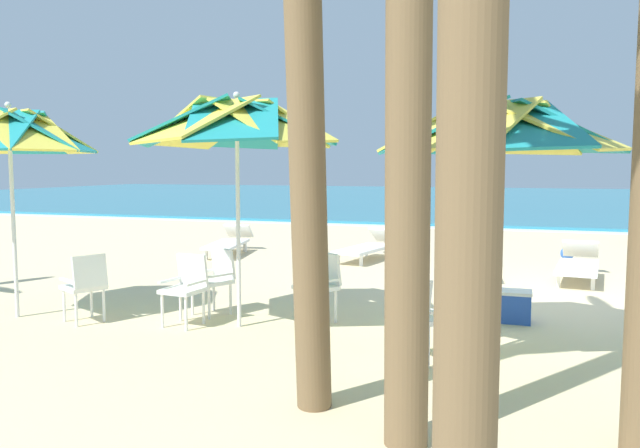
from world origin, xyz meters
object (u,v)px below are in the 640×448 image
(cooler_box, at_px, (511,306))
(plastic_chair_0, at_px, (454,294))
(plastic_chair_5, at_px, (86,283))
(beach_ball, at_px, (567,253))
(plastic_chair_2, at_px, (320,282))
(sun_lounger_1, at_px, (474,259))
(beach_umbrella_0, at_px, (497,130))
(plastic_chair_4, at_px, (186,285))
(beach_umbrella_1, at_px, (237,125))
(plastic_chair_1, at_px, (424,312))
(sun_lounger_0, at_px, (578,264))
(beachgoer_seated, at_px, (640,232))
(sun_lounger_2, at_px, (368,246))
(beach_umbrella_2, at_px, (9,134))
(sun_lounger_3, at_px, (229,242))
(plastic_chair_3, at_px, (215,277))

(cooler_box, bearing_deg, plastic_chair_0, -123.48)
(plastic_chair_5, height_order, beach_ball, plastic_chair_5)
(plastic_chair_0, distance_m, cooler_box, 1.14)
(plastic_chair_2, bearing_deg, sun_lounger_1, 69.06)
(beach_umbrella_0, height_order, beach_ball, beach_umbrella_0)
(plastic_chair_0, relative_size, plastic_chair_4, 1.00)
(plastic_chair_2, xyz_separation_m, beach_ball, (3.30, 6.46, -0.36))
(beach_umbrella_1, bearing_deg, beach_ball, 59.35)
(plastic_chair_1, bearing_deg, sun_lounger_0, 70.71)
(plastic_chair_0, distance_m, beachgoer_seated, 10.75)
(sun_lounger_0, distance_m, sun_lounger_2, 4.13)
(plastic_chair_1, relative_size, beach_umbrella_1, 0.31)
(beach_umbrella_1, relative_size, beach_ball, 10.33)
(beach_umbrella_2, xyz_separation_m, beachgoer_seated, (9.02, 10.98, -2.06))
(plastic_chair_0, relative_size, sun_lounger_1, 0.39)
(plastic_chair_1, bearing_deg, plastic_chair_2, 141.22)
(beach_umbrella_0, distance_m, sun_lounger_2, 6.70)
(beach_umbrella_0, height_order, plastic_chair_1, beach_umbrella_0)
(sun_lounger_2, xyz_separation_m, cooler_box, (2.93, -4.47, -0.08))
(beach_umbrella_2, relative_size, sun_lounger_3, 1.24)
(plastic_chair_1, bearing_deg, plastic_chair_5, 177.16)
(plastic_chair_1, height_order, beach_umbrella_2, beach_umbrella_2)
(plastic_chair_4, height_order, sun_lounger_1, plastic_chair_4)
(plastic_chair_2, relative_size, beach_ball, 3.17)
(plastic_chair_4, height_order, sun_lounger_3, plastic_chair_4)
(plastic_chair_0, bearing_deg, cooler_box, 56.52)
(sun_lounger_2, bearing_deg, beach_umbrella_0, -64.34)
(beach_umbrella_2, height_order, beach_ball, beach_umbrella_2)
(beach_umbrella_1, relative_size, sun_lounger_2, 1.27)
(plastic_chair_1, xyz_separation_m, beachgoer_seated, (3.74, 11.15, -0.20))
(sun_lounger_0, relative_size, sun_lounger_1, 1.00)
(plastic_chair_4, distance_m, plastic_chair_5, 1.27)
(plastic_chair_1, xyz_separation_m, beach_umbrella_2, (-5.27, 0.17, 1.86))
(plastic_chair_4, height_order, beach_umbrella_2, beach_umbrella_2)
(beach_umbrella_1, relative_size, sun_lounger_3, 1.27)
(beach_umbrella_1, bearing_deg, cooler_box, 22.32)
(beach_umbrella_2, distance_m, beachgoer_seated, 14.36)
(sun_lounger_2, xyz_separation_m, sun_lounger_3, (-3.14, -0.19, 0.00))
(beach_umbrella_1, height_order, sun_lounger_1, beach_umbrella_1)
(plastic_chair_4, bearing_deg, beachgoer_seated, 57.62)
(cooler_box, bearing_deg, plastic_chair_4, -159.81)
(sun_lounger_0, distance_m, beachgoer_seated, 6.19)
(beach_ball, bearing_deg, plastic_chair_1, -103.40)
(plastic_chair_3, bearing_deg, beach_umbrella_0, -8.03)
(beach_umbrella_1, distance_m, plastic_chair_4, 2.05)
(plastic_chair_5, distance_m, sun_lounger_2, 6.53)
(plastic_chair_3, bearing_deg, plastic_chair_4, -97.26)
(plastic_chair_4, bearing_deg, beach_ball, 55.92)
(plastic_chair_5, xyz_separation_m, cooler_box, (5.03, 1.71, -0.30))
(beach_umbrella_0, height_order, sun_lounger_0, beach_umbrella_0)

